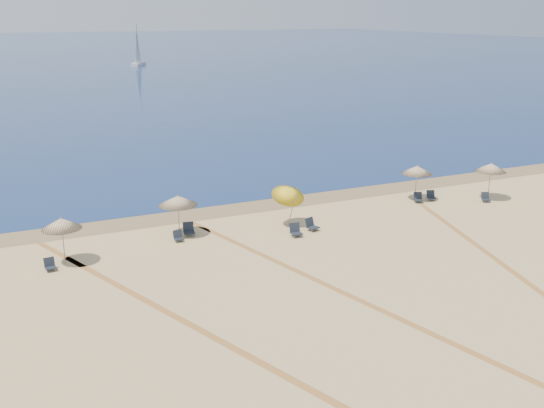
% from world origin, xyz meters
% --- Properties ---
extents(ground, '(160.00, 160.00, 0.00)m').
position_xyz_m(ground, '(0.00, 0.00, 0.00)').
color(ground, tan).
rests_on(ground, ground).
extents(ocean, '(500.00, 500.00, 0.00)m').
position_xyz_m(ocean, '(0.00, 225.00, 0.01)').
color(ocean, '#0C2151').
rests_on(ocean, ground).
extents(wet_sand, '(500.00, 500.00, 0.00)m').
position_xyz_m(wet_sand, '(0.00, 24.00, 0.00)').
color(wet_sand, olive).
rests_on(wet_sand, ground).
extents(umbrella_1, '(1.99, 1.99, 2.50)m').
position_xyz_m(umbrella_1, '(-12.16, 18.81, 2.15)').
color(umbrella_1, gray).
rests_on(umbrella_1, ground).
extents(umbrella_2, '(2.22, 2.22, 2.41)m').
position_xyz_m(umbrella_2, '(-5.63, 20.54, 2.07)').
color(umbrella_2, gray).
rests_on(umbrella_2, ground).
extents(umbrella_3, '(1.99, 2.03, 2.77)m').
position_xyz_m(umbrella_3, '(0.82, 19.42, 2.09)').
color(umbrella_3, gray).
rests_on(umbrella_3, ground).
extents(umbrella_4, '(2.07, 2.07, 2.45)m').
position_xyz_m(umbrella_4, '(11.10, 20.71, 2.11)').
color(umbrella_4, gray).
rests_on(umbrella_4, ground).
extents(umbrella_5, '(2.10, 2.10, 2.56)m').
position_xyz_m(umbrella_5, '(15.80, 18.81, 2.22)').
color(umbrella_5, gray).
rests_on(umbrella_5, ground).
extents(chair_2, '(0.58, 0.66, 0.62)m').
position_xyz_m(chair_2, '(-12.95, 18.22, 0.27)').
color(chair_2, black).
rests_on(chair_2, ground).
extents(chair_3, '(0.52, 0.60, 0.59)m').
position_xyz_m(chair_3, '(-5.97, 19.60, 0.26)').
color(chair_3, black).
rests_on(chair_3, ground).
extents(chair_4, '(0.71, 0.80, 0.74)m').
position_xyz_m(chair_4, '(-5.14, 20.29, 0.32)').
color(chair_4, black).
rests_on(chair_4, ground).
extents(chair_5, '(0.67, 0.77, 0.73)m').
position_xyz_m(chair_5, '(0.40, 17.62, 0.32)').
color(chair_5, black).
rests_on(chair_5, ground).
extents(chair_6, '(0.78, 0.85, 0.72)m').
position_xyz_m(chair_6, '(1.70, 18.13, 0.32)').
color(chair_6, black).
rests_on(chair_6, ground).
extents(chair_7, '(0.76, 0.81, 0.67)m').
position_xyz_m(chair_7, '(10.94, 20.18, 0.29)').
color(chair_7, black).
rests_on(chair_7, ground).
extents(chair_8, '(0.74, 0.79, 0.66)m').
position_xyz_m(chair_8, '(12.05, 20.22, 0.29)').
color(chair_8, black).
rests_on(chair_8, ground).
extents(chair_9, '(0.72, 0.77, 0.63)m').
position_xyz_m(chair_9, '(15.18, 18.38, 0.28)').
color(chair_9, black).
rests_on(chair_9, ground).
extents(sailboat_0, '(4.77, 6.59, 9.87)m').
position_xyz_m(sailboat_0, '(19.91, 141.63, 2.99)').
color(sailboat_0, white).
rests_on(sailboat_0, ocean).
extents(tire_tracks, '(51.19, 39.69, 0.00)m').
position_xyz_m(tire_tracks, '(-0.67, 8.66, 0.00)').
color(tire_tracks, tan).
rests_on(tire_tracks, ground).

